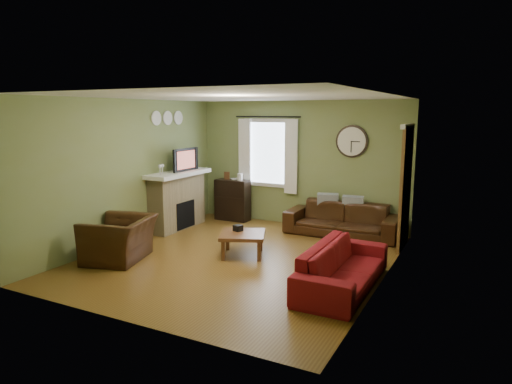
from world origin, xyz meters
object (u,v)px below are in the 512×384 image
at_px(bookshelf, 233,200).
at_px(sofa_red, 343,267).
at_px(sofa_brown, 342,219).
at_px(armchair, 120,239).
at_px(coffee_table, 243,244).

distance_m(bookshelf, sofa_red, 4.32).
height_order(sofa_brown, sofa_red, sofa_brown).
bearing_deg(sofa_red, sofa_brown, 16.94).
xyz_separation_m(armchair, coffee_table, (1.65, 1.11, -0.15)).
bearing_deg(sofa_red, coffee_table, 71.92).
bearing_deg(sofa_brown, coffee_table, -118.96).
height_order(bookshelf, armchair, bookshelf).
distance_m(bookshelf, armchair, 3.26).
relative_size(bookshelf, sofa_red, 0.44).
xyz_separation_m(sofa_red, armchair, (-3.55, -0.49, 0.05)).
xyz_separation_m(sofa_brown, armchair, (-2.76, -3.11, 0.03)).
relative_size(sofa_red, coffee_table, 2.81).
height_order(sofa_red, coffee_table, sofa_red).
bearing_deg(armchair, sofa_red, 81.64).
xyz_separation_m(sofa_brown, coffee_table, (-1.10, -1.99, -0.12)).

